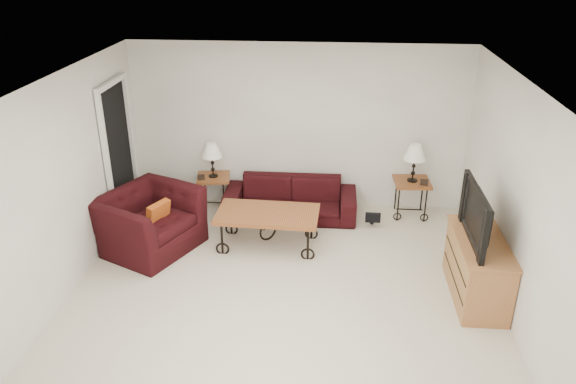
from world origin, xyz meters
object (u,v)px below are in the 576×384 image
(side_table_left, at_px, (214,192))
(tv_stand, at_px, (477,268))
(sofa, at_px, (290,199))
(backpack, at_px, (373,212))
(lamp_left, at_px, (212,160))
(side_table_right, at_px, (410,198))
(coffee_table, at_px, (268,229))
(armchair, at_px, (149,221))
(lamp_right, at_px, (414,163))
(television, at_px, (484,215))

(side_table_left, height_order, tv_stand, tv_stand)
(sofa, bearing_deg, backpack, -8.60)
(side_table_left, bearing_deg, lamp_left, 0.00)
(side_table_right, bearing_deg, sofa, -174.26)
(sofa, xyz_separation_m, side_table_left, (-1.19, 0.18, -0.02))
(coffee_table, xyz_separation_m, tv_stand, (2.54, -0.95, 0.12))
(coffee_table, xyz_separation_m, armchair, (-1.57, -0.18, 0.14))
(lamp_right, xyz_separation_m, armchair, (-3.59, -1.28, -0.45))
(lamp_right, height_order, backpack, lamp_right)
(side_table_right, relative_size, backpack, 1.32)
(side_table_right, bearing_deg, backpack, -147.77)
(lamp_right, xyz_separation_m, television, (0.50, -2.05, 0.21))
(armchair, relative_size, tv_stand, 0.99)
(side_table_right, distance_m, armchair, 3.81)
(lamp_left, xyz_separation_m, backpack, (2.40, -0.36, -0.58))
(sofa, height_order, tv_stand, tv_stand)
(side_table_left, xyz_separation_m, lamp_left, (0.00, 0.00, 0.53))
(side_table_left, bearing_deg, television, -30.48)
(lamp_left, distance_m, television, 4.04)
(armchair, bearing_deg, lamp_right, -44.49)
(tv_stand, relative_size, backpack, 2.86)
(sofa, xyz_separation_m, armchair, (-1.80, -1.10, 0.11))
(lamp_right, bearing_deg, television, -76.36)
(sofa, xyz_separation_m, lamp_left, (-1.19, 0.18, 0.51))
(sofa, relative_size, lamp_right, 3.45)
(lamp_left, bearing_deg, side_table_right, 0.00)
(tv_stand, bearing_deg, lamp_left, 149.67)
(backpack, bearing_deg, side_table_right, 38.99)
(side_table_right, distance_m, coffee_table, 2.30)
(sofa, relative_size, coffee_table, 1.44)
(sofa, height_order, lamp_left, lamp_left)
(lamp_left, xyz_separation_m, lamp_right, (2.98, 0.00, 0.05))
(side_table_right, height_order, coffee_table, side_table_right)
(side_table_right, relative_size, lamp_left, 1.07)
(lamp_right, bearing_deg, lamp_left, -180.00)
(side_table_right, distance_m, lamp_right, 0.56)
(sofa, height_order, television, television)
(coffee_table, relative_size, television, 1.23)
(armchair, bearing_deg, sofa, -32.66)
(lamp_right, relative_size, backpack, 1.32)
(side_table_right, xyz_separation_m, television, (0.50, -2.05, 0.77))
(backpack, bearing_deg, lamp_right, 38.99)
(coffee_table, distance_m, television, 2.81)
(side_table_left, height_order, lamp_right, lamp_right)
(television, relative_size, backpack, 2.56)
(lamp_left, relative_size, coffee_table, 0.39)
(lamp_left, bearing_deg, lamp_right, 0.00)
(lamp_left, distance_m, backpack, 2.50)
(side_table_right, xyz_separation_m, backpack, (-0.58, -0.36, -0.07))
(side_table_left, bearing_deg, sofa, -8.60)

